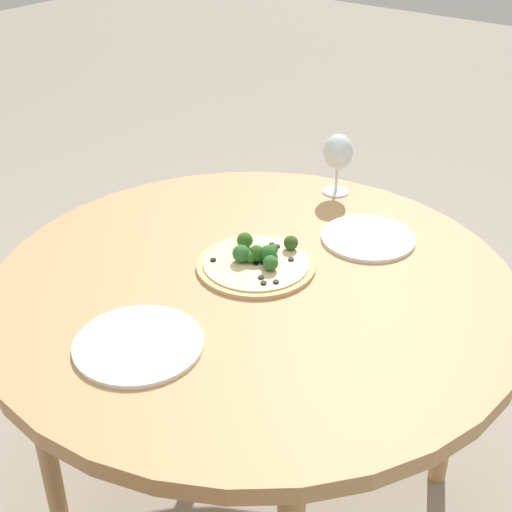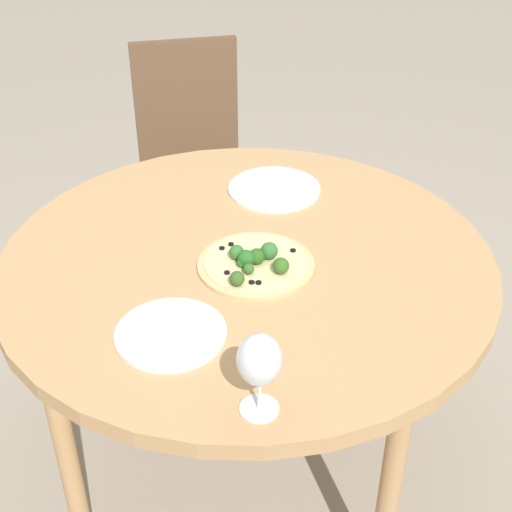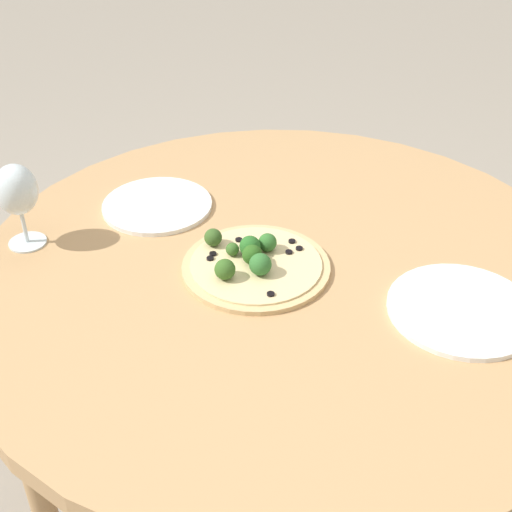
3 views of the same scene
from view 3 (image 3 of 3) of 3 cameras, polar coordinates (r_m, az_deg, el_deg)
ground_plane at (r=1.88m, az=1.81°, el=-18.90°), size 12.00×12.00×0.00m
dining_table at (r=1.40m, az=2.31°, el=-2.65°), size 1.22×1.22×0.72m
pizza at (r=1.35m, az=-0.21°, el=-0.51°), size 0.28×0.28×0.06m
wine_glass at (r=1.44m, az=-18.61°, el=4.91°), size 0.08×0.08×0.17m
plate_near at (r=1.56m, az=-7.90°, el=4.04°), size 0.24×0.24×0.01m
plate_far at (r=1.30m, az=16.15°, el=-4.12°), size 0.26×0.26×0.01m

